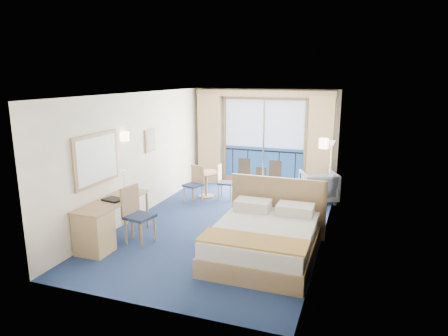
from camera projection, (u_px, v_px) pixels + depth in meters
floor at (225, 224)px, 8.38m from camera, size 6.50×6.50×0.00m
room_walls at (225, 140)px, 7.98m from camera, size 4.04×6.54×2.72m
balcony_door at (263, 146)px, 11.08m from camera, size 2.36×0.03×2.52m
curtain_left at (210, 139)px, 11.42m from camera, size 0.65×0.22×2.55m
curtain_right at (320, 145)px, 10.41m from camera, size 0.65×0.22×2.55m
pelmet at (264, 93)px, 10.64m from camera, size 3.80×0.25×0.18m
mirror at (97, 159)px, 7.30m from camera, size 0.05×1.25×0.95m
wall_print at (150, 141)px, 9.07m from camera, size 0.04×0.42×0.52m
sconce_left at (125, 136)px, 8.04m from camera, size 0.18×0.18×0.18m
sconce_right at (324, 143)px, 7.19m from camera, size 0.18×0.18×0.18m
bed at (265, 238)px, 6.83m from camera, size 1.84×2.19×1.16m
nightstand at (314, 215)px, 8.10m from camera, size 0.42×0.40×0.55m
phone at (315, 200)px, 8.07m from camera, size 0.20×0.18×0.07m
armchair at (319, 186)px, 9.83m from camera, size 1.07×1.09×0.76m
floor_lamp at (331, 155)px, 9.82m from camera, size 0.21×0.21×1.49m
desk at (98, 227)px, 7.05m from camera, size 0.58×1.69×0.79m
desk_chair at (136, 211)px, 7.36m from camera, size 0.54×0.53×1.07m
folder at (113, 199)px, 7.38m from camera, size 0.39×0.32×0.03m
desk_lamp at (124, 176)px, 7.88m from camera, size 0.11×0.11×0.42m
round_table at (206, 178)px, 10.18m from camera, size 0.72×0.72×0.65m
table_chair_a at (223, 180)px, 10.02m from camera, size 0.42×0.41×0.87m
table_chair_b at (195, 182)px, 9.79m from camera, size 0.49×0.49×0.90m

